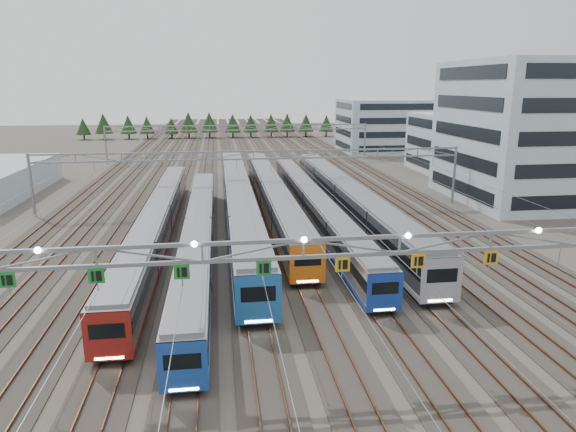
{
  "coord_description": "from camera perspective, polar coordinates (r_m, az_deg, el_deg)",
  "views": [
    {
      "loc": [
        -4.52,
        -27.03,
        16.19
      ],
      "look_at": [
        2.13,
        22.17,
        3.5
      ],
      "focal_mm": 32.0,
      "sensor_mm": 36.0,
      "label": 1
    }
  ],
  "objects": [
    {
      "name": "gantry_far",
      "position": [
        112.55,
        -5.43,
        9.28
      ],
      "size": [
        56.36,
        0.36,
        8.0
      ],
      "color": "gray",
      "rests_on": "ground"
    },
    {
      "name": "depot_bldg_north",
      "position": [
        132.31,
        10.85,
        9.84
      ],
      "size": [
        22.0,
        18.0,
        12.79
      ],
      "primitive_type": "cube",
      "color": "#A2B6C1",
      "rests_on": "ground"
    },
    {
      "name": "train_b",
      "position": [
        51.89,
        -9.86,
        -1.79
      ],
      "size": [
        2.64,
        51.3,
        3.43
      ],
      "color": "black",
      "rests_on": "ground"
    },
    {
      "name": "gantry_near",
      "position": [
        28.76,
        1.66,
        -4.13
      ],
      "size": [
        56.36,
        0.61,
        8.08
      ],
      "color": "gray",
      "rests_on": "ground"
    },
    {
      "name": "train_d",
      "position": [
        68.04,
        -1.82,
        2.45
      ],
      "size": [
        2.96,
        56.04,
        3.86
      ],
      "color": "black",
      "rests_on": "ground"
    },
    {
      "name": "train_c",
      "position": [
        64.67,
        -5.5,
        1.88
      ],
      "size": [
        3.16,
        63.35,
        4.13
      ],
      "color": "black",
      "rests_on": "ground"
    },
    {
      "name": "gantry_mid",
      "position": [
        67.9,
        -3.82,
        6.0
      ],
      "size": [
        56.36,
        0.36,
        8.0
      ],
      "color": "gray",
      "rests_on": "ground"
    },
    {
      "name": "train_a",
      "position": [
        56.87,
        -14.24,
        -0.49
      ],
      "size": [
        2.79,
        53.44,
        3.63
      ],
      "color": "black",
      "rests_on": "ground"
    },
    {
      "name": "train_f",
      "position": [
        64.88,
        6.56,
        1.9
      ],
      "size": [
        3.16,
        56.63,
        4.13
      ],
      "color": "black",
      "rests_on": "ground"
    },
    {
      "name": "depot_bldg_south",
      "position": [
        80.46,
        24.82,
        8.46
      ],
      "size": [
        18.0,
        22.0,
        19.54
      ],
      "primitive_type": "cube",
      "color": "#A2B6C1",
      "rests_on": "ground"
    },
    {
      "name": "track_bed",
      "position": [
        127.96,
        -5.67,
        7.67
      ],
      "size": [
        54.0,
        260.0,
        5.42
      ],
      "color": "#2D2823",
      "rests_on": "ground"
    },
    {
      "name": "depot_bldg_mid",
      "position": [
        104.37,
        18.09,
        7.75
      ],
      "size": [
        14.0,
        16.0,
        10.96
      ],
      "primitive_type": "cube",
      "color": "#A2B6C1",
      "rests_on": "ground"
    },
    {
      "name": "treeline",
      "position": [
        165.37,
        -4.3,
        10.15
      ],
      "size": [
        106.4,
        5.6,
        7.02
      ],
      "color": "#332114",
      "rests_on": "ground"
    },
    {
      "name": "train_e",
      "position": [
        63.01,
        2.81,
        1.28
      ],
      "size": [
        2.65,
        56.08,
        3.44
      ],
      "color": "black",
      "rests_on": "ground"
    },
    {
      "name": "ground",
      "position": [
        31.83,
        1.62,
        -16.24
      ],
      "size": [
        400.0,
        400.0,
        0.0
      ],
      "primitive_type": "plane",
      "color": "#47423A",
      "rests_on": "ground"
    }
  ]
}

